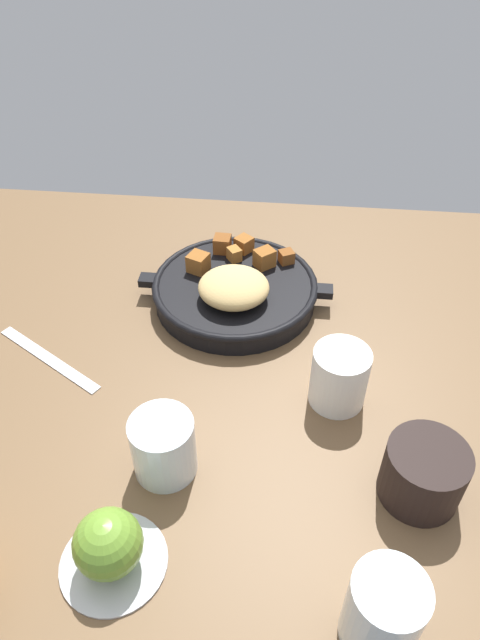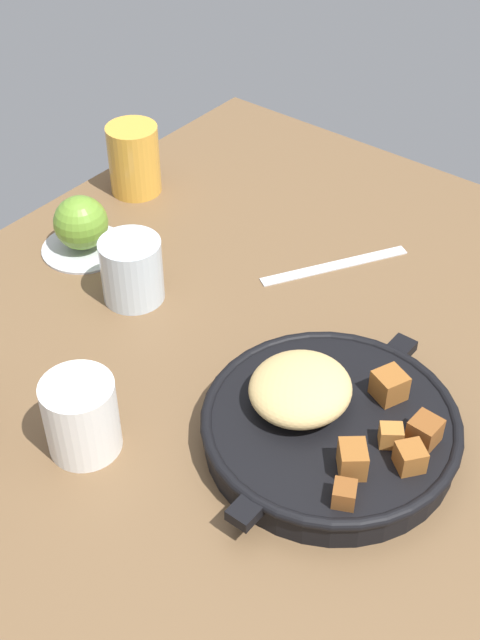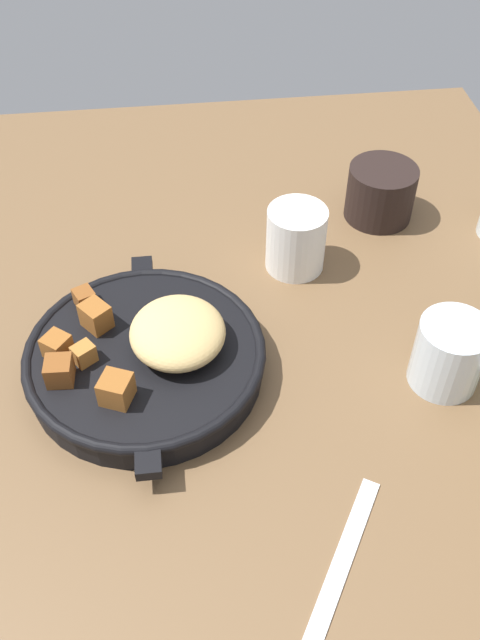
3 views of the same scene
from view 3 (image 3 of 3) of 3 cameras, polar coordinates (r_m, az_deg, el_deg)
name	(u,v)px [view 3 (image 3 of 3)]	position (r cm, az deg, el deg)	size (l,w,h in cm)	color
ground_plane	(257,358)	(78.01, 1.39, -3.10)	(109.67, 84.69, 2.40)	brown
cast_iron_skillet	(148,355)	(73.91, -7.48, -2.83)	(29.62, 25.27, 7.39)	black
butter_knife	(338,574)	(63.55, 7.92, -19.72)	(19.54, 1.60, 0.36)	silver
water_glass_short	(449,354)	(74.67, 16.59, -2.66)	(7.26, 7.26, 7.82)	silver
white_creamer_pitcher	(296,239)	(84.83, 4.56, 6.56)	(7.15, 7.15, 8.15)	white
coffee_mug_dark	(381,193)	(94.65, 11.33, 10.10)	(8.88, 8.88, 7.21)	black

